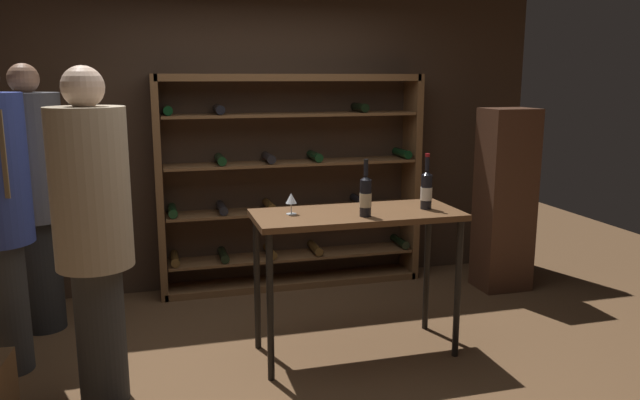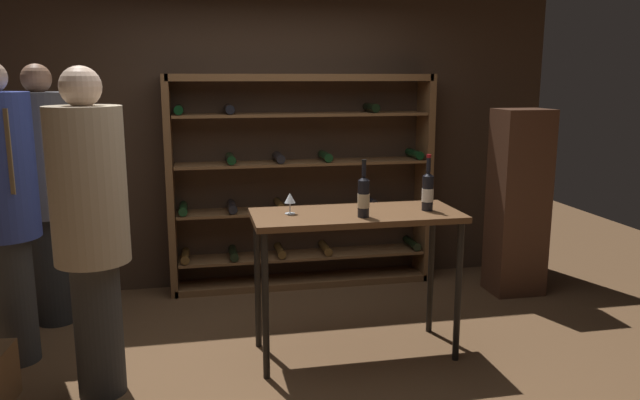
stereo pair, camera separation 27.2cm
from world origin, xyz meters
name	(u,v)px [view 1 (the left image)]	position (x,y,z in m)	size (l,w,h in m)	color
ground_plane	(297,366)	(0.00, 0.00, 0.00)	(9.59, 9.59, 0.00)	brown
back_wall	(250,139)	(0.00, 1.79, 1.33)	(5.40, 0.10, 2.66)	#3D2B1E
wine_rack	(290,185)	(0.32, 1.58, 0.93)	(2.35, 0.32, 1.90)	brown
tasting_table	(357,228)	(0.44, 0.10, 0.88)	(1.38, 0.58, 1.00)	brown
person_guest_blue_shirt	(33,187)	(-1.70, 1.11, 1.09)	(0.46, 0.46, 1.97)	black
person_bystander_red_print	(93,224)	(-1.19, -0.12, 1.07)	(0.43, 0.43, 1.94)	#303030
display_cabinet	(505,200)	(2.13, 1.03, 0.81)	(0.44, 0.36, 1.61)	#4C2D1E
wine_bottle_gold_foil	(426,190)	(0.92, 0.07, 1.13)	(0.08, 0.08, 0.38)	black
wine_bottle_black_capsule	(366,196)	(0.45, -0.04, 1.13)	(0.08, 0.08, 0.37)	black
wine_glass_stemmed_left	(291,199)	(0.00, 0.14, 1.09)	(0.07, 0.07, 0.14)	silver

